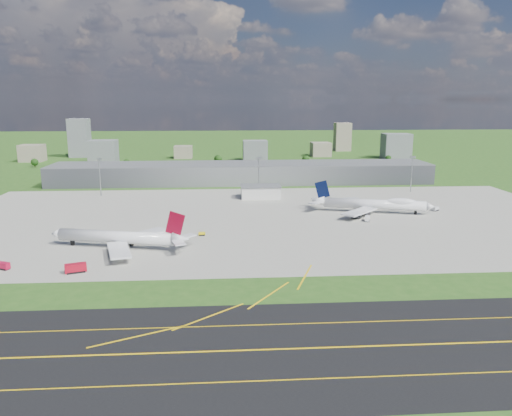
{
  "coord_description": "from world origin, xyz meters",
  "views": [
    {
      "loc": [
        -15.32,
        -231.51,
        65.41
      ],
      "look_at": [
        1.97,
        26.55,
        9.0
      ],
      "focal_mm": 35.0,
      "sensor_mm": 36.0,
      "label": 1
    }
  ],
  "objects": [
    {
      "name": "fire_truck",
      "position": [
        -72.49,
        -44.71,
        1.77
      ],
      "size": [
        8.54,
        5.44,
        3.55
      ],
      "rotation": [
        0.0,
        0.0,
        0.33
      ],
      "color": "#A90C1F",
      "rests_on": "ground"
    },
    {
      "name": "tree_c",
      "position": [
        -20.0,
        280.0,
        5.84
      ],
      "size": [
        8.1,
        8.1,
        9.9
      ],
      "color": "#382314",
      "rests_on": "ground"
    },
    {
      "name": "terminal",
      "position": [
        0.0,
        165.0,
        7.5
      ],
      "size": [
        300.0,
        42.0,
        15.0
      ],
      "primitive_type": "cube",
      "color": "slate",
      "rests_on": "ground"
    },
    {
      "name": "bldg_e",
      "position": [
        180.0,
        320.0,
        14.0
      ],
      "size": [
        30.0,
        22.0,
        28.0
      ],
      "primitive_type": "cube",
      "color": "slate",
      "rests_on": "ground"
    },
    {
      "name": "airliner_red_twin",
      "position": [
        -61.37,
        -12.88,
        4.84
      ],
      "size": [
        65.28,
        49.98,
        18.16
      ],
      "rotation": [
        0.0,
        0.0,
        2.89
      ],
      "color": "white",
      "rests_on": "ground"
    },
    {
      "name": "tree_far_e",
      "position": [
        160.0,
        285.0,
        4.53
      ],
      "size": [
        6.3,
        6.3,
        7.7
      ],
      "color": "#382314",
      "rests_on": "ground"
    },
    {
      "name": "apron",
      "position": [
        10.0,
        40.0,
        0.04
      ],
      "size": [
        360.0,
        190.0,
        0.08
      ],
      "primitive_type": "cube",
      "color": "gray",
      "rests_on": "ground"
    },
    {
      "name": "tug_yellow",
      "position": [
        -26.06,
        5.81,
        0.87
      ],
      "size": [
        3.44,
        2.23,
        1.66
      ],
      "rotation": [
        0.0,
        0.0,
        0.1
      ],
      "color": "yellow",
      "rests_on": "ground"
    },
    {
      "name": "bldg_cw",
      "position": [
        -60.0,
        340.0,
        7.0
      ],
      "size": [
        20.0,
        18.0,
        14.0
      ],
      "primitive_type": "cube",
      "color": "gray",
      "rests_on": "ground"
    },
    {
      "name": "taxiway",
      "position": [
        0.0,
        -110.0,
        0.03
      ],
      "size": [
        1400.0,
        60.0,
        0.06
      ],
      "primitive_type": "cube",
      "color": "black",
      "rests_on": "ground"
    },
    {
      "name": "ground",
      "position": [
        0.0,
        150.0,
        0.0
      ],
      "size": [
        1400.0,
        1400.0,
        0.0
      ],
      "primitive_type": "plane",
      "color": "#29561A",
      "rests_on": "ground"
    },
    {
      "name": "tree_far_w",
      "position": [
        -200.0,
        270.0,
        5.18
      ],
      "size": [
        7.2,
        7.2,
        8.8
      ],
      "color": "#382314",
      "rests_on": "ground"
    },
    {
      "name": "mast_west",
      "position": [
        -100.0,
        115.0,
        17.71
      ],
      "size": [
        3.5,
        2.0,
        25.9
      ],
      "color": "gray",
      "rests_on": "ground"
    },
    {
      "name": "crash_tender",
      "position": [
        -102.02,
        -39.07,
        1.43
      ],
      "size": [
        5.85,
        4.33,
        2.86
      ],
      "rotation": [
        0.0,
        0.0,
        -0.42
      ],
      "color": "#B50C30",
      "rests_on": "ground"
    },
    {
      "name": "tree_e",
      "position": [
        70.0,
        275.0,
        5.51
      ],
      "size": [
        7.65,
        7.65,
        9.35
      ],
      "color": "#382314",
      "rests_on": "ground"
    },
    {
      "name": "mast_east",
      "position": [
        120.0,
        115.0,
        17.71
      ],
      "size": [
        3.5,
        2.0,
        25.9
      ],
      "color": "gray",
      "rests_on": "ground"
    },
    {
      "name": "ops_building",
      "position": [
        10.0,
        100.0,
        4.0
      ],
      "size": [
        26.0,
        16.0,
        8.0
      ],
      "primitive_type": "cube",
      "color": "silver",
      "rests_on": "ground"
    },
    {
      "name": "bldg_c",
      "position": [
        20.0,
        310.0,
        11.0
      ],
      "size": [
        26.0,
        20.0,
        22.0
      ],
      "primitive_type": "cube",
      "color": "slate",
      "rests_on": "ground"
    },
    {
      "name": "van_white_far",
      "position": [
        111.75,
        52.37,
        1.26
      ],
      "size": [
        5.15,
        4.82,
        2.5
      ],
      "rotation": [
        0.0,
        0.0,
        0.69
      ],
      "color": "silver",
      "rests_on": "ground"
    },
    {
      "name": "mast_center",
      "position": [
        10.0,
        115.0,
        17.71
      ],
      "size": [
        3.5,
        2.0,
        25.9
      ],
      "color": "gray",
      "rests_on": "ground"
    },
    {
      "name": "bldg_tall_w",
      "position": [
        -180.0,
        360.0,
        22.0
      ],
      "size": [
        22.0,
        20.0,
        44.0
      ],
      "primitive_type": "cube",
      "color": "slate",
      "rests_on": "ground"
    },
    {
      "name": "bldg_tall_e",
      "position": [
        140.0,
        410.0,
        18.0
      ],
      "size": [
        20.0,
        18.0,
        36.0
      ],
      "primitive_type": "cube",
      "color": "gray",
      "rests_on": "ground"
    },
    {
      "name": "bldg_far_w",
      "position": [
        -220.0,
        320.0,
        9.0
      ],
      "size": [
        24.0,
        20.0,
        18.0
      ],
      "primitive_type": "cube",
      "color": "gray",
      "rests_on": "ground"
    },
    {
      "name": "bldg_w",
      "position": [
        -140.0,
        300.0,
        12.0
      ],
      "size": [
        28.0,
        22.0,
        24.0
      ],
      "primitive_type": "cube",
      "color": "slate",
      "rests_on": "ground"
    },
    {
      "name": "tree_w",
      "position": [
        -110.0,
        265.0,
        4.86
      ],
      "size": [
        6.75,
        6.75,
        8.25
      ],
      "color": "#382314",
      "rests_on": "ground"
    },
    {
      "name": "van_white_near",
      "position": [
        63.5,
        29.59,
        1.37
      ],
      "size": [
        4.08,
        5.9,
        2.73
      ],
      "rotation": [
        0.0,
        0.0,
        1.22
      ],
      "color": "white",
      "rests_on": "ground"
    },
    {
      "name": "bldg_ce",
      "position": [
        100.0,
        350.0,
        8.0
      ],
      "size": [
        22.0,
        24.0,
        16.0
      ],
      "primitive_type": "cube",
      "color": "gray",
      "rests_on": "ground"
    },
    {
      "name": "airliner_blue_quad",
      "position": [
        73.23,
        49.93,
        5.13
      ],
      "size": [
        69.49,
        53.47,
        18.46
      ],
      "rotation": [
        0.0,
        0.0,
        -0.27
      ],
      "color": "white",
      "rests_on": "ground"
    }
  ]
}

